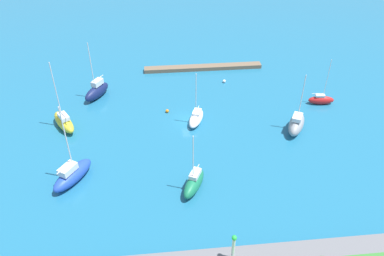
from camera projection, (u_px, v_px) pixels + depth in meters
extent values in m
plane|color=#1E668C|center=(189.00, 121.00, 64.62)|extent=(160.00, 160.00, 0.00)
cube|color=brown|center=(203.00, 67.00, 80.88)|extent=(25.43, 2.01, 0.82)
cylinder|color=silver|center=(233.00, 249.00, 39.67)|extent=(0.36, 0.36, 3.20)
sphere|color=green|center=(234.00, 238.00, 38.61)|extent=(0.56, 0.56, 0.56)
ellipsoid|color=#2347B2|center=(73.00, 175.00, 51.70)|extent=(5.87, 7.37, 2.15)
cube|color=silver|center=(68.00, 169.00, 50.38)|extent=(2.60, 2.96, 0.95)
cylinder|color=silver|center=(66.00, 139.00, 48.50)|extent=(0.17, 0.17, 9.88)
cylinder|color=silver|center=(64.00, 168.00, 49.65)|extent=(1.66, 2.51, 0.14)
ellipsoid|color=#141E4C|center=(97.00, 92.00, 70.58)|extent=(5.12, 6.74, 2.39)
cube|color=silver|center=(97.00, 83.00, 70.00)|extent=(2.26, 2.68, 1.01)
cylinder|color=silver|center=(91.00, 66.00, 67.15)|extent=(0.16, 0.16, 8.71)
cylinder|color=silver|center=(99.00, 78.00, 70.05)|extent=(1.56, 2.53, 0.13)
ellipsoid|color=#19724C|center=(194.00, 183.00, 50.39)|extent=(4.32, 6.03, 2.06)
cube|color=silver|center=(195.00, 174.00, 49.97)|extent=(1.95, 2.38, 0.63)
cylinder|color=silver|center=(193.00, 159.00, 47.53)|extent=(0.14, 0.14, 7.14)
cylinder|color=silver|center=(196.00, 169.00, 50.00)|extent=(1.14, 2.08, 0.11)
ellipsoid|color=red|center=(321.00, 100.00, 68.80)|extent=(4.84, 1.89, 1.61)
cube|color=silver|center=(320.00, 95.00, 68.22)|extent=(1.78, 1.02, 0.41)
cylinder|color=silver|center=(327.00, 78.00, 66.23)|extent=(0.11, 0.11, 7.34)
cylinder|color=silver|center=(318.00, 94.00, 68.02)|extent=(2.18, 0.32, 0.09)
ellipsoid|color=gray|center=(296.00, 124.00, 61.58)|extent=(5.19, 6.85, 2.59)
cube|color=silver|center=(297.00, 117.00, 60.25)|extent=(2.35, 2.73, 0.68)
cylinder|color=silver|center=(302.00, 96.00, 58.92)|extent=(0.16, 0.16, 7.54)
cylinder|color=silver|center=(298.00, 116.00, 59.69)|extent=(1.29, 2.19, 0.13)
ellipsoid|color=white|center=(196.00, 118.00, 63.83)|extent=(3.89, 6.07, 1.61)
cube|color=silver|center=(197.00, 112.00, 63.61)|extent=(1.85, 2.35, 0.42)
cylinder|color=silver|center=(196.00, 95.00, 60.88)|extent=(0.14, 0.14, 7.85)
cylinder|color=silver|center=(197.00, 109.00, 63.69)|extent=(0.89, 2.13, 0.11)
ellipsoid|color=yellow|center=(64.00, 122.00, 62.34)|extent=(5.35, 7.01, 2.19)
cube|color=silver|center=(63.00, 117.00, 61.15)|extent=(2.35, 2.78, 0.67)
cylinder|color=silver|center=(56.00, 90.00, 59.15)|extent=(0.17, 0.17, 9.69)
cylinder|color=silver|center=(64.00, 116.00, 60.50)|extent=(1.63, 2.59, 0.13)
sphere|color=white|center=(224.00, 81.00, 75.91)|extent=(0.64, 0.64, 0.64)
sphere|color=orange|center=(167.00, 111.00, 66.68)|extent=(0.61, 0.61, 0.61)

